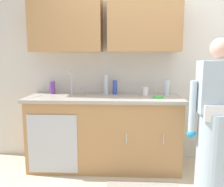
% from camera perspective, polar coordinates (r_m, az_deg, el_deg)
% --- Properties ---
extents(kitchen_wall_with_uppers, '(4.80, 0.44, 2.70)m').
position_cam_1_polar(kitchen_wall_with_uppers, '(3.21, 5.93, 9.60)').
color(kitchen_wall_with_uppers, beige).
rests_on(kitchen_wall_with_uppers, ground).
extents(counter_cabinet, '(1.90, 0.62, 0.90)m').
position_cam_1_polar(counter_cabinet, '(3.09, -1.92, -9.70)').
color(counter_cabinet, '#B27F4C').
rests_on(counter_cabinet, ground).
extents(countertop, '(1.96, 0.66, 0.04)m').
position_cam_1_polar(countertop, '(2.97, -1.91, -1.06)').
color(countertop, '#A8A093').
rests_on(countertop, counter_cabinet).
extents(sink, '(0.50, 0.36, 0.35)m').
position_cam_1_polar(sink, '(3.04, -9.66, -0.85)').
color(sink, '#B7BABF').
rests_on(sink, counter_cabinet).
extents(person_at_sink, '(0.55, 0.34, 1.62)m').
position_cam_1_polar(person_at_sink, '(2.62, 23.92, -8.33)').
color(person_at_sink, white).
rests_on(person_at_sink, ground).
extents(bottle_water_tall, '(0.07, 0.07, 0.17)m').
position_cam_1_polar(bottle_water_tall, '(3.27, -14.38, 1.43)').
color(bottle_water_tall, '#66388C').
rests_on(bottle_water_tall, countertop).
extents(bottle_cleaner_spray, '(0.07, 0.07, 0.20)m').
position_cam_1_polar(bottle_cleaner_spray, '(3.15, 13.20, 1.47)').
color(bottle_cleaner_spray, silver).
rests_on(bottle_cleaner_spray, countertop).
extents(bottle_dish_liquid, '(0.06, 0.06, 0.19)m').
position_cam_1_polar(bottle_dish_liquid, '(3.12, 0.70, 1.56)').
color(bottle_dish_liquid, '#334CB2').
rests_on(bottle_dish_liquid, countertop).
extents(bottle_soap, '(0.06, 0.06, 0.26)m').
position_cam_1_polar(bottle_soap, '(3.12, -1.50, 2.20)').
color(bottle_soap, silver).
rests_on(bottle_soap, countertop).
extents(cup_by_sink, '(0.08, 0.08, 0.10)m').
position_cam_1_polar(cup_by_sink, '(3.07, 8.17, 0.54)').
color(cup_by_sink, white).
rests_on(cup_by_sink, countertop).
extents(knife_on_counter, '(0.12, 0.23, 0.01)m').
position_cam_1_polar(knife_on_counter, '(3.06, -18.45, -0.77)').
color(knife_on_counter, silver).
rests_on(knife_on_counter, countertop).
extents(sponge, '(0.11, 0.07, 0.03)m').
position_cam_1_polar(sponge, '(2.89, 11.22, -0.82)').
color(sponge, '#4CBF4C').
rests_on(sponge, countertop).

